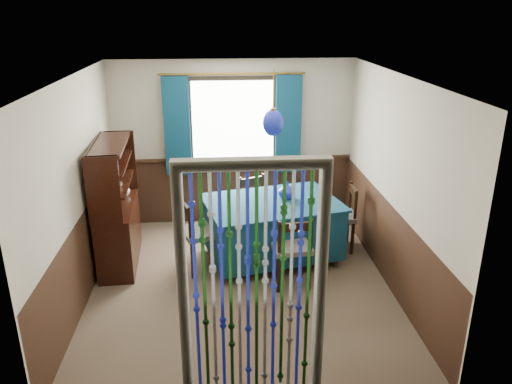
{
  "coord_description": "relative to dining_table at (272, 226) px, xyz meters",
  "views": [
    {
      "loc": [
        -0.24,
        -5.33,
        3.18
      ],
      "look_at": [
        0.22,
        0.48,
        1.03
      ],
      "focal_mm": 35.0,
      "sensor_mm": 36.0,
      "label": 1
    }
  ],
  "objects": [
    {
      "name": "wall_back",
      "position": [
        -0.45,
        1.35,
        0.78
      ],
      "size": [
        3.6,
        0.0,
        3.6
      ],
      "primitive_type": "plane",
      "rotation": [
        1.57,
        0.0,
        0.0
      ],
      "color": "#BDB39A",
      "rests_on": "ground"
    },
    {
      "name": "dining_table",
      "position": [
        0.0,
        0.0,
        0.0
      ],
      "size": [
        1.92,
        1.53,
        0.82
      ],
      "rotation": [
        0.0,
        0.0,
        0.23
      ],
      "color": "#0F384F",
      "rests_on": "floor"
    },
    {
      "name": "sideboard",
      "position": [
        -2.01,
        0.07,
        0.1
      ],
      "size": [
        0.51,
        1.27,
        1.64
      ],
      "rotation": [
        0.0,
        0.0,
        0.06
      ],
      "color": "black",
      "rests_on": "floor"
    },
    {
      "name": "wall_right",
      "position": [
        1.35,
        -0.65,
        0.78
      ],
      "size": [
        0.0,
        4.0,
        4.0
      ],
      "primitive_type": "plane",
      "rotation": [
        1.57,
        0.0,
        -1.57
      ],
      "color": "#BDB39A",
      "rests_on": "ground"
    },
    {
      "name": "chair_far",
      "position": [
        -0.14,
        0.67,
        0.01
      ],
      "size": [
        0.59,
        0.58,
        0.91
      ],
      "rotation": [
        0.0,
        0.0,
        3.56
      ],
      "color": "black",
      "rests_on": "floor"
    },
    {
      "name": "chair_near",
      "position": [
        0.16,
        -0.69,
        0.02
      ],
      "size": [
        0.49,
        0.48,
        0.92
      ],
      "rotation": [
        0.0,
        0.0,
        0.1
      ],
      "color": "black",
      "rests_on": "floor"
    },
    {
      "name": "wall_left",
      "position": [
        -2.25,
        -0.65,
        0.78
      ],
      "size": [
        0.0,
        4.0,
        4.0
      ],
      "primitive_type": "plane",
      "rotation": [
        1.57,
        0.0,
        1.57
      ],
      "color": "#BDB39A",
      "rests_on": "ground"
    },
    {
      "name": "wainscot_left",
      "position": [
        -2.23,
        -0.65,
        0.03
      ],
      "size": [
        0.0,
        4.0,
        4.0
      ],
      "primitive_type": "plane",
      "rotation": [
        1.57,
        0.0,
        1.57
      ],
      "color": "#352014",
      "rests_on": "ground"
    },
    {
      "name": "vase_table",
      "position": [
        0.2,
        0.1,
        0.46
      ],
      "size": [
        0.27,
        0.27,
        0.21
      ],
      "primitive_type": "imported",
      "rotation": [
        0.0,
        0.0,
        -0.43
      ],
      "color": "#1723A0",
      "rests_on": "dining_table"
    },
    {
      "name": "wainscot_front",
      "position": [
        -0.45,
        -2.64,
        0.03
      ],
      "size": [
        3.6,
        0.0,
        3.6
      ],
      "primitive_type": "plane",
      "rotation": [
        -1.57,
        0.0,
        0.0
      ],
      "color": "#352014",
      "rests_on": "ground"
    },
    {
      "name": "window",
      "position": [
        -0.45,
        1.3,
        1.08
      ],
      "size": [
        1.32,
        0.12,
        1.42
      ],
      "primitive_type": "cube",
      "color": "black",
      "rests_on": "wall_back"
    },
    {
      "name": "floor",
      "position": [
        -0.45,
        -0.65,
        -0.47
      ],
      "size": [
        4.0,
        4.0,
        0.0
      ],
      "primitive_type": "plane",
      "color": "brown",
      "rests_on": "ground"
    },
    {
      "name": "bowl_shelf",
      "position": [
        -1.95,
        -0.12,
        0.67
      ],
      "size": [
        0.22,
        0.22,
        0.05
      ],
      "primitive_type": "imported",
      "rotation": [
        0.0,
        0.0,
        0.15
      ],
      "color": "beige",
      "rests_on": "sideboard"
    },
    {
      "name": "vase_sideboard",
      "position": [
        -1.95,
        0.39,
        0.44
      ],
      "size": [
        0.2,
        0.2,
        0.18
      ],
      "primitive_type": "imported",
      "rotation": [
        0.0,
        0.0,
        -0.14
      ],
      "color": "beige",
      "rests_on": "sideboard"
    },
    {
      "name": "pendant_lamp",
      "position": [
        -0.0,
        0.0,
        1.39
      ],
      "size": [
        0.27,
        0.27,
        0.81
      ],
      "color": "olive",
      "rests_on": "ceiling"
    },
    {
      "name": "ceiling",
      "position": [
        -0.45,
        -0.65,
        2.03
      ],
      "size": [
        4.0,
        4.0,
        0.0
      ],
      "primitive_type": "plane",
      "rotation": [
        3.14,
        0.0,
        0.0
      ],
      "color": "silver",
      "rests_on": "ground"
    },
    {
      "name": "chair_right",
      "position": [
        0.98,
        0.23,
        0.02
      ],
      "size": [
        0.47,
        0.49,
        0.93
      ],
      "rotation": [
        0.0,
        0.0,
        1.49
      ],
      "color": "black",
      "rests_on": "floor"
    },
    {
      "name": "wainscot_right",
      "position": [
        1.34,
        -0.65,
        0.03
      ],
      "size": [
        0.0,
        4.0,
        4.0
      ],
      "primitive_type": "plane",
      "rotation": [
        1.57,
        0.0,
        -1.57
      ],
      "color": "#352014",
      "rests_on": "ground"
    },
    {
      "name": "wall_front",
      "position": [
        -0.45,
        -2.65,
        0.78
      ],
      "size": [
        3.6,
        0.0,
        3.6
      ],
      "primitive_type": "plane",
      "rotation": [
        -1.57,
        0.0,
        0.0
      ],
      "color": "#BDB39A",
      "rests_on": "ground"
    },
    {
      "name": "wainscot_back",
      "position": [
        -0.45,
        1.33,
        0.03
      ],
      "size": [
        3.6,
        0.0,
        3.6
      ],
      "primitive_type": "plane",
      "rotation": [
        1.57,
        0.0,
        0.0
      ],
      "color": "#352014",
      "rests_on": "ground"
    },
    {
      "name": "doorway",
      "position": [
        -0.45,
        -2.59,
        0.58
      ],
      "size": [
        1.16,
        0.12,
        2.18
      ],
      "primitive_type": null,
      "color": "silver",
      "rests_on": "ground"
    },
    {
      "name": "chair_left",
      "position": [
        -0.95,
        -0.2,
        0.04
      ],
      "size": [
        0.58,
        0.6,
        0.96
      ],
      "rotation": [
        0.0,
        0.0,
        -1.23
      ],
      "color": "black",
      "rests_on": "floor"
    }
  ]
}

